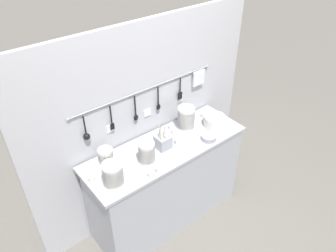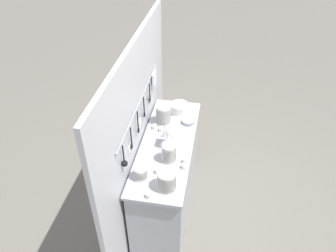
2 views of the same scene
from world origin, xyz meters
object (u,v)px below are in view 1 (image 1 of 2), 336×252
object	(u,v)px
bowl_stack_tall_left	(147,153)
cup_front_left	(124,164)
cup_back_right	(92,179)
cup_edge_near	(175,132)
cutlery_caddy	(163,142)
cup_mid_row	(159,170)
bowl_stack_back_corner	(106,156)
bowl_stack_nested_right	(113,174)
cup_centre	(151,174)
cup_back_left	(171,127)
bowl_stack_short_front	(186,118)
plate_stack	(214,121)
cup_edge_far	(204,115)
steel_mixing_bowl	(209,137)
cup_by_caddy	(178,141)

from	to	relation	value
bowl_stack_tall_left	cup_front_left	xyz separation A→B (m)	(-0.18, 0.07, -0.08)
cup_back_right	cup_edge_near	bearing A→B (deg)	3.99
cutlery_caddy	cup_back_right	size ratio (longest dim) A/B	5.31
cup_mid_row	cup_edge_near	world-z (taller)	same
bowl_stack_back_corner	cup_mid_row	bearing A→B (deg)	-53.74
bowl_stack_nested_right	cup_centre	bearing A→B (deg)	-23.00
cutlery_caddy	cup_mid_row	size ratio (longest dim) A/B	5.31
cup_centre	cup_back_left	xyz separation A→B (m)	(0.53, 0.39, 0.00)
bowl_stack_nested_right	bowl_stack_back_corner	world-z (taller)	bowl_stack_nested_right
bowl_stack_short_front	cup_mid_row	bearing A→B (deg)	-150.95
cup_back_left	bowl_stack_nested_right	bearing A→B (deg)	-160.91
cup_centre	plate_stack	bearing A→B (deg)	11.31
bowl_stack_short_front	cup_edge_far	xyz separation A→B (m)	(0.26, 0.02, -0.09)
plate_stack	cup_edge_near	xyz separation A→B (m)	(-0.38, 0.13, -0.03)
steel_mixing_bowl	cup_by_caddy	world-z (taller)	cup_by_caddy
cup_edge_far	cup_mid_row	bearing A→B (deg)	-157.71
bowl_stack_back_corner	bowl_stack_short_front	size ratio (longest dim) A/B	0.61
bowl_stack_back_corner	cup_front_left	world-z (taller)	bowl_stack_back_corner
cup_back_left	bowl_stack_tall_left	bearing A→B (deg)	-152.59
bowl_stack_short_front	cup_front_left	size ratio (longest dim) A/B	4.38
plate_stack	cup_edge_far	world-z (taller)	plate_stack
bowl_stack_back_corner	cutlery_caddy	world-z (taller)	cutlery_caddy
bowl_stack_short_front	cup_by_caddy	world-z (taller)	bowl_stack_short_front
cup_front_left	cup_centre	distance (m)	0.25
cup_centre	cup_back_right	xyz separation A→B (m)	(-0.39, 0.25, 0.00)
bowl_stack_tall_left	cup_centre	bearing A→B (deg)	-115.36
bowl_stack_nested_right	bowl_stack_back_corner	bearing A→B (deg)	72.39
cup_by_caddy	bowl_stack_nested_right	bearing A→B (deg)	-174.14
steel_mixing_bowl	cup_edge_far	bearing A→B (deg)	53.34
plate_stack	bowl_stack_back_corner	bearing A→B (deg)	170.13
cutlery_caddy	cup_centre	bearing A→B (deg)	-142.77
bowl_stack_back_corner	cup_mid_row	world-z (taller)	bowl_stack_back_corner
steel_mixing_bowl	cup_back_left	xyz separation A→B (m)	(-0.16, 0.34, 0.00)
cup_centre	cup_mid_row	distance (m)	0.08
cup_front_left	cup_centre	bearing A→B (deg)	-65.85
cup_front_left	bowl_stack_nested_right	bearing A→B (deg)	-146.00
bowl_stack_short_front	cup_centre	size ratio (longest dim) A/B	4.38
bowl_stack_tall_left	plate_stack	world-z (taller)	bowl_stack_tall_left
bowl_stack_tall_left	cup_back_right	xyz separation A→B (m)	(-0.47, 0.09, -0.08)
bowl_stack_short_front	steel_mixing_bowl	bearing A→B (deg)	-80.05
bowl_stack_short_front	cup_front_left	world-z (taller)	bowl_stack_short_front
cup_mid_row	cup_front_left	bearing A→B (deg)	127.83
bowl_stack_short_front	steel_mixing_bowl	distance (m)	0.28
bowl_stack_tall_left	cup_back_right	bearing A→B (deg)	168.79
cup_edge_far	cup_back_left	distance (m)	0.38
bowl_stack_short_front	bowl_stack_back_corner	bearing A→B (deg)	176.66
bowl_stack_nested_right	cup_back_right	bearing A→B (deg)	132.27
plate_stack	cup_back_left	distance (m)	0.42
cup_edge_far	cup_mid_row	world-z (taller)	same
bowl_stack_nested_right	cup_centre	xyz separation A→B (m)	(0.27, -0.12, -0.07)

